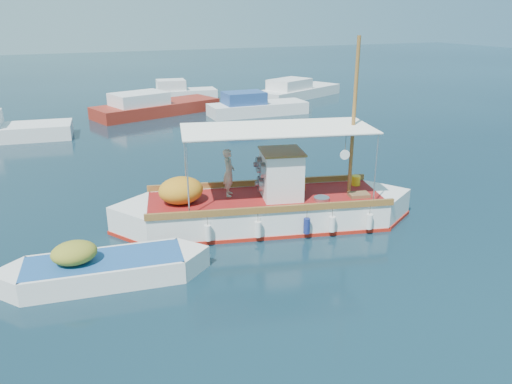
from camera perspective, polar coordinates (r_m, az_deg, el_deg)
name	(u,v)px	position (r m, az deg, el deg)	size (l,w,h in m)	color
ground	(278,232)	(16.03, 2.55, -4.61)	(160.00, 160.00, 0.00)	black
fishing_caique	(264,209)	(16.45, 0.92, -1.90)	(9.84, 4.45, 6.18)	white
dinghy	(103,271)	(13.77, -17.10, -8.59)	(5.51, 2.06, 1.36)	white
bg_boat_n	(153,108)	(35.19, -11.66, 9.43)	(9.07, 5.18, 1.80)	maroon
bg_boat_ne	(255,108)	(34.45, -0.12, 9.62)	(6.78, 2.38, 1.80)	silver
bg_boat_e	(297,92)	(41.68, 4.66, 11.36)	(8.59, 5.79, 1.80)	silver
bg_boat_far_n	(180,93)	(41.06, -8.73, 11.07)	(5.66, 2.65, 1.80)	silver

